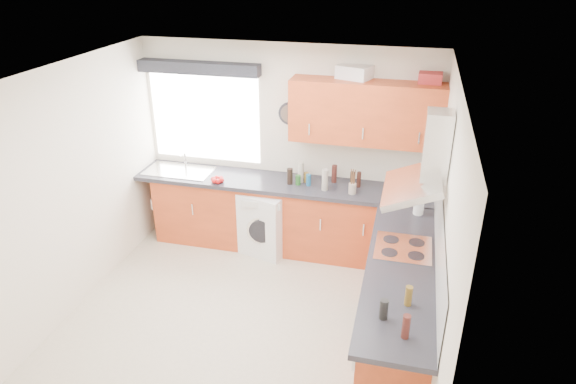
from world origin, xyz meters
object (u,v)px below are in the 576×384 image
(upper_cabinets, at_px, (366,113))
(washing_machine, at_px, (267,221))
(extractor_hood, at_px, (425,165))
(oven, at_px, (398,291))

(upper_cabinets, bearing_deg, washing_machine, -168.44)
(extractor_hood, xyz_separation_m, upper_cabinets, (-0.65, 1.33, 0.03))
(oven, bearing_deg, upper_cabinets, 112.54)
(oven, xyz_separation_m, upper_cabinets, (-0.55, 1.32, 1.38))
(washing_machine, bearing_deg, upper_cabinets, 26.64)
(extractor_hood, height_order, upper_cabinets, upper_cabinets)
(washing_machine, bearing_deg, oven, -18.61)
(washing_machine, bearing_deg, extractor_hood, -17.07)
(extractor_hood, height_order, washing_machine, extractor_hood)
(extractor_hood, bearing_deg, upper_cabinets, 116.13)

